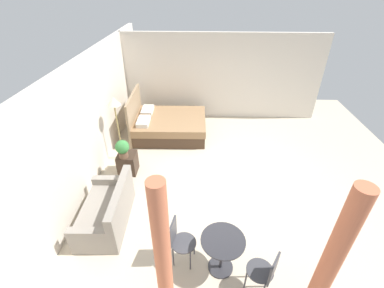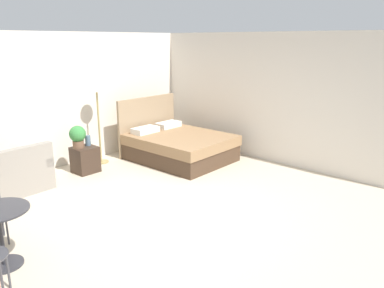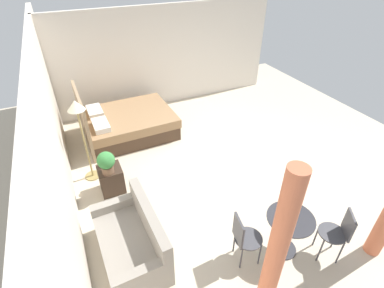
{
  "view_description": "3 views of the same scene",
  "coord_description": "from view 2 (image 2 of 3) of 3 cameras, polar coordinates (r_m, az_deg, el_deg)",
  "views": [
    {
      "loc": [
        -4.85,
        0.6,
        4.01
      ],
      "look_at": [
        0.03,
        0.8,
        0.85
      ],
      "focal_mm": 24.54,
      "sensor_mm": 36.0,
      "label": 1
    },
    {
      "loc": [
        -3.72,
        -3.93,
        2.5
      ],
      "look_at": [
        0.78,
        0.17,
        0.82
      ],
      "focal_mm": 35.58,
      "sensor_mm": 36.0,
      "label": 2
    },
    {
      "loc": [
        -4.27,
        2.65,
        3.88
      ],
      "look_at": [
        -0.17,
        0.78,
        0.76
      ],
      "focal_mm": 27.28,
      "sensor_mm": 36.0,
      "label": 3
    }
  ],
  "objects": [
    {
      "name": "vase",
      "position": [
        7.66,
        -15.33,
        0.5
      ],
      "size": [
        0.1,
        0.1,
        0.2
      ],
      "color": "slate",
      "rests_on": "nightstand"
    },
    {
      "name": "bed",
      "position": [
        8.16,
        -2.16,
        -0.19
      ],
      "size": [
        1.7,
        2.09,
        1.26
      ],
      "color": "#473323",
      "rests_on": "ground"
    },
    {
      "name": "potted_plant",
      "position": [
        7.5,
        -16.76,
        1.2
      ],
      "size": [
        0.31,
        0.31,
        0.43
      ],
      "color": "brown",
      "rests_on": "nightstand"
    },
    {
      "name": "balcony_table",
      "position": [
        4.84,
        -26.89,
        -11.0
      ],
      "size": [
        0.68,
        0.68,
        0.7
      ],
      "color": "#2D2D33",
      "rests_on": "ground"
    },
    {
      "name": "wall_right",
      "position": [
        8.02,
        12.55,
        6.62
      ],
      "size": [
        0.12,
        6.12,
        2.65
      ],
      "primitive_type": "cube",
      "color": "silver",
      "rests_on": "ground"
    },
    {
      "name": "floor_lamp",
      "position": [
        7.94,
        -14.05,
        6.79
      ],
      "size": [
        0.31,
        0.31,
        1.68
      ],
      "color": "#99844C",
      "rests_on": "ground"
    },
    {
      "name": "ground_plane",
      "position": [
        5.97,
        -3.91,
        -9.5
      ],
      "size": [
        9.33,
        9.12,
        0.02
      ],
      "primitive_type": "cube",
      "color": "beige"
    },
    {
      "name": "wall_back",
      "position": [
        8.01,
        -19.54,
        6.1
      ],
      "size": [
        9.33,
        0.12,
        2.65
      ],
      "primitive_type": "cube",
      "color": "silver",
      "rests_on": "ground"
    },
    {
      "name": "couch",
      "position": [
        7.02,
        -26.4,
        -4.75
      ],
      "size": [
        1.47,
        0.85,
        0.82
      ],
      "color": "gray",
      "rests_on": "ground"
    },
    {
      "name": "nightstand",
      "position": [
        7.66,
        -15.72,
        -2.26
      ],
      "size": [
        0.43,
        0.42,
        0.5
      ],
      "color": "#38281E",
      "rests_on": "ground"
    }
  ]
}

